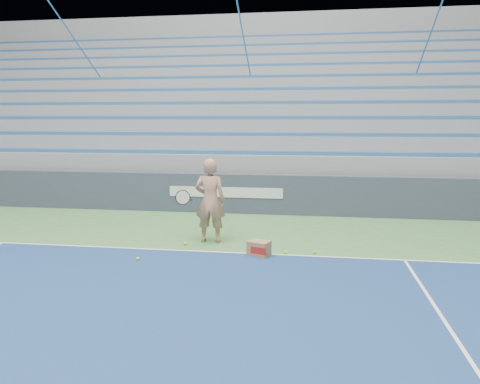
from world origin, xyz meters
TOP-DOWN VIEW (x-y plane):
  - sponsor_barrier at (0.00, 15.88)m, footprint 30.00×0.32m
  - bleachers at (0.00, 21.60)m, footprint 31.00×9.15m
  - tennis_player at (0.23, 12.67)m, footprint 0.94×0.84m
  - ball_box at (1.39, 11.78)m, footprint 0.48×0.43m
  - tennis_ball_0 at (-0.24, 12.33)m, footprint 0.07×0.07m
  - tennis_ball_1 at (1.89, 11.98)m, footprint 0.07×0.07m
  - tennis_ball_2 at (-0.83, 11.14)m, footprint 0.07×0.07m
  - tennis_ball_3 at (2.45, 12.10)m, footprint 0.07×0.07m

SIDE VIEW (x-z plane):
  - tennis_ball_0 at x=-0.24m, z-range 0.00..0.07m
  - tennis_ball_1 at x=1.89m, z-range 0.00..0.07m
  - tennis_ball_2 at x=-0.83m, z-range 0.00..0.07m
  - tennis_ball_3 at x=2.45m, z-range 0.00..0.07m
  - ball_box at x=1.39m, z-range 0.00..0.30m
  - sponsor_barrier at x=0.00m, z-range 0.00..1.10m
  - tennis_player at x=0.23m, z-range 0.00..1.80m
  - bleachers at x=0.00m, z-range -1.29..6.01m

